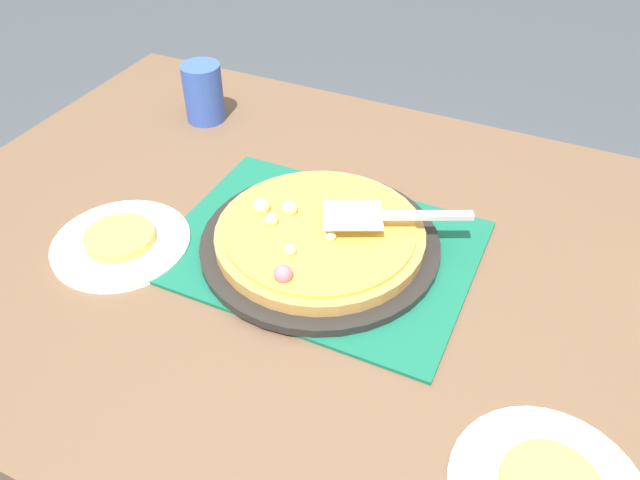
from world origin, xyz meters
TOP-DOWN VIEW (x-y plane):
  - dining_table at (0.00, 0.00)m, footprint 1.40×1.00m
  - placemat at (0.00, 0.00)m, footprint 0.48×0.36m
  - pizza_pan at (0.00, 0.00)m, footprint 0.38×0.38m
  - pizza at (-0.00, -0.00)m, footprint 0.33×0.33m
  - plate_near_left at (-0.29, -0.13)m, footprint 0.22×0.22m
  - served_slice_left at (-0.29, -0.13)m, footprint 0.11×0.11m
  - cup_far at (-0.39, 0.28)m, footprint 0.08×0.08m
  - pizza_server at (0.09, 0.04)m, footprint 0.23×0.14m

SIDE VIEW (x-z plane):
  - dining_table at x=0.00m, z-range 0.27..1.02m
  - placemat at x=0.00m, z-range 0.75..0.76m
  - plate_near_left at x=-0.29m, z-range 0.75..0.76m
  - pizza_pan at x=0.00m, z-range 0.76..0.77m
  - served_slice_left at x=-0.29m, z-range 0.76..0.78m
  - pizza at x=0.00m, z-range 0.76..0.81m
  - cup_far at x=-0.39m, z-range 0.75..0.87m
  - pizza_server at x=0.09m, z-range 0.82..0.82m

